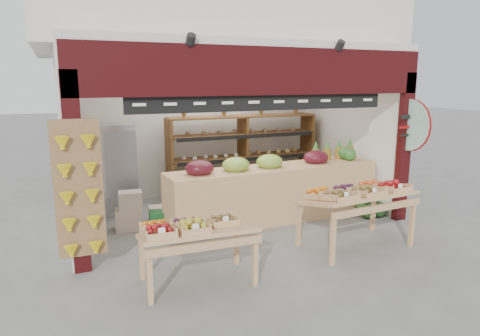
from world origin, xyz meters
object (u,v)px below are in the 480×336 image
object	(u,v)px
cardboard_stack	(143,214)
watermelon_pile	(370,206)
mid_counter	(274,191)
display_table_left	(189,230)
back_shelving	(243,141)
refrigerator	(119,169)
display_table_right	(357,194)

from	to	relation	value
cardboard_stack	watermelon_pile	size ratio (longest dim) A/B	1.54
mid_counter	display_table_left	bearing A→B (deg)	-139.90
cardboard_stack	mid_counter	bearing A→B (deg)	-12.94
back_shelving	display_table_left	bearing A→B (deg)	-122.76
back_shelving	display_table_left	xyz separation A→B (m)	(-2.33, -3.62, -0.50)
refrigerator	mid_counter	distance (m)	2.98
back_shelving	watermelon_pile	bearing A→B (deg)	-53.88
display_table_right	watermelon_pile	distance (m)	1.87
display_table_right	watermelon_pile	xyz separation A→B (m)	(1.30, 1.18, -0.66)
cardboard_stack	watermelon_pile	distance (m)	4.24
back_shelving	watermelon_pile	xyz separation A→B (m)	(1.66, -2.27, -1.04)
display_table_left	watermelon_pile	world-z (taller)	display_table_left
mid_counter	display_table_left	size ratio (longest dim) A/B	2.76
display_table_left	display_table_right	world-z (taller)	display_table_right
display_table_right	watermelon_pile	bearing A→B (deg)	42.21
display_table_right	display_table_left	bearing A→B (deg)	-176.28
mid_counter	display_table_right	world-z (taller)	mid_counter
cardboard_stack	mid_counter	xyz separation A→B (m)	(2.27, -0.52, 0.30)
cardboard_stack	watermelon_pile	xyz separation A→B (m)	(4.12, -0.97, -0.08)
mid_counter	watermelon_pile	bearing A→B (deg)	-13.69
mid_counter	watermelon_pile	world-z (taller)	mid_counter
refrigerator	display_table_left	distance (m)	3.40
mid_counter	refrigerator	bearing A→B (deg)	147.71
refrigerator	display_table_right	world-z (taller)	refrigerator
mid_counter	display_table_right	xyz separation A→B (m)	(0.55, -1.63, 0.28)
back_shelving	cardboard_stack	bearing A→B (deg)	-152.22
refrigerator	display_table_right	distance (m)	4.43
display_table_right	cardboard_stack	bearing A→B (deg)	142.78
back_shelving	refrigerator	world-z (taller)	back_shelving
watermelon_pile	display_table_right	bearing A→B (deg)	-137.79
back_shelving	watermelon_pile	world-z (taller)	back_shelving
refrigerator	cardboard_stack	world-z (taller)	refrigerator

